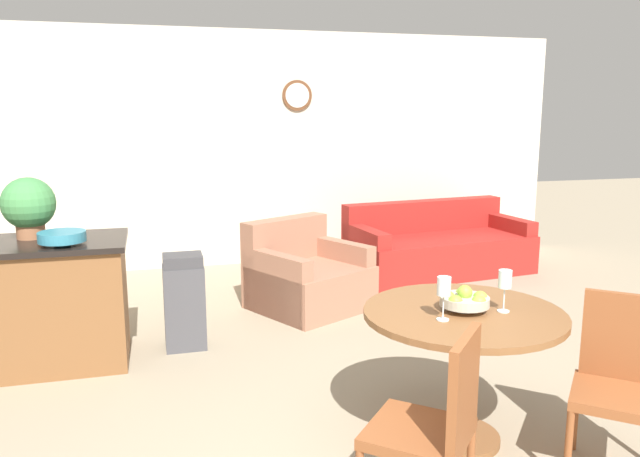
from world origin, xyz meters
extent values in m
cube|color=beige|center=(0.00, 5.40, 1.35)|extent=(8.00, 0.06, 2.70)
cylinder|color=brown|center=(0.71, 5.36, 1.97)|extent=(0.35, 0.02, 0.35)
cylinder|color=white|center=(0.71, 5.35, 1.97)|extent=(0.28, 0.01, 0.28)
cylinder|color=brown|center=(0.59, 1.01, 0.02)|extent=(0.45, 0.45, 0.04)
cylinder|color=brown|center=(0.59, 1.01, 0.38)|extent=(0.11, 0.11, 0.68)
cylinder|color=brown|center=(0.59, 1.01, 0.73)|extent=(1.07, 1.07, 0.03)
cylinder|color=brown|center=(0.06, 0.71, 0.20)|extent=(0.04, 0.04, 0.40)
cube|color=brown|center=(0.08, 0.44, 0.42)|extent=(0.59, 0.59, 0.05)
cube|color=brown|center=(0.22, 0.31, 0.67)|extent=(0.29, 0.31, 0.45)
cylinder|color=brown|center=(0.89, 0.48, 0.20)|extent=(0.04, 0.04, 0.40)
cylinder|color=brown|center=(1.15, 0.77, 0.20)|extent=(0.04, 0.04, 0.40)
cube|color=brown|center=(1.16, 0.50, 0.42)|extent=(0.59, 0.59, 0.05)
cube|color=brown|center=(1.29, 0.64, 0.67)|extent=(0.31, 0.29, 0.45)
cylinder|color=#B7B29E|center=(0.59, 1.01, 0.77)|extent=(0.10, 0.10, 0.03)
cylinder|color=#B7B29E|center=(0.59, 1.01, 0.81)|extent=(0.26, 0.26, 0.05)
sphere|color=#8CB738|center=(0.68, 1.00, 0.82)|extent=(0.08, 0.08, 0.08)
sphere|color=#8CB738|center=(0.62, 1.09, 0.82)|extent=(0.08, 0.08, 0.08)
sphere|color=#8CB738|center=(0.51, 1.05, 0.82)|extent=(0.08, 0.08, 0.08)
sphere|color=#8CB738|center=(0.51, 0.96, 0.82)|extent=(0.08, 0.08, 0.08)
sphere|color=#8CB738|center=(0.63, 0.93, 0.82)|extent=(0.08, 0.08, 0.08)
sphere|color=#8CB738|center=(0.59, 1.01, 0.85)|extent=(0.08, 0.08, 0.08)
cylinder|color=silver|center=(0.41, 0.90, 0.75)|extent=(0.06, 0.06, 0.01)
cylinder|color=silver|center=(0.41, 0.90, 0.82)|extent=(0.01, 0.01, 0.13)
cylinder|color=silver|center=(0.41, 0.90, 0.93)|extent=(0.07, 0.07, 0.10)
cylinder|color=silver|center=(0.78, 0.94, 0.75)|extent=(0.06, 0.06, 0.01)
cylinder|color=silver|center=(0.78, 0.94, 0.82)|extent=(0.01, 0.01, 0.13)
cylinder|color=silver|center=(0.78, 0.94, 0.93)|extent=(0.07, 0.07, 0.10)
cube|color=brown|center=(-1.75, 2.76, 0.43)|extent=(1.08, 0.68, 0.86)
cube|color=black|center=(-1.75, 2.76, 0.88)|extent=(1.14, 0.74, 0.04)
cylinder|color=teal|center=(-1.58, 2.58, 0.92)|extent=(0.11, 0.11, 0.02)
cylinder|color=teal|center=(-1.58, 2.58, 0.96)|extent=(0.31, 0.31, 0.07)
cylinder|color=#A36642|center=(-1.83, 2.89, 0.96)|extent=(0.19, 0.19, 0.11)
sphere|color=#478E4C|center=(-1.83, 2.89, 1.16)|extent=(0.37, 0.37, 0.37)
cube|color=#47474C|center=(-0.78, 2.83, 0.32)|extent=(0.30, 0.26, 0.64)
cube|color=#3C3C41|center=(-0.78, 2.83, 0.69)|extent=(0.29, 0.25, 0.09)
cube|color=maroon|center=(2.10, 4.35, 0.21)|extent=(2.10, 1.16, 0.42)
cube|color=maroon|center=(2.06, 4.71, 0.60)|extent=(2.01, 0.44, 0.35)
cube|color=maroon|center=(1.18, 4.24, 0.29)|extent=(0.26, 0.86, 0.58)
cube|color=maroon|center=(3.02, 4.46, 0.29)|extent=(0.26, 0.86, 0.58)
cube|color=#A87056|center=(0.38, 3.50, 0.20)|extent=(1.21, 1.20, 0.40)
cube|color=#A87056|center=(0.22, 3.80, 0.60)|extent=(0.89, 0.59, 0.40)
cube|color=#A87056|center=(0.04, 3.32, 0.29)|extent=(0.49, 0.78, 0.58)
cube|color=#A87056|center=(0.72, 3.68, 0.29)|extent=(0.49, 0.78, 0.58)
camera|label=1|loc=(-0.99, -1.85, 1.80)|focal=35.00mm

